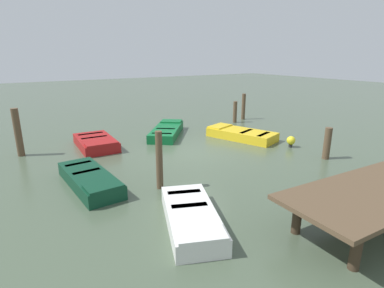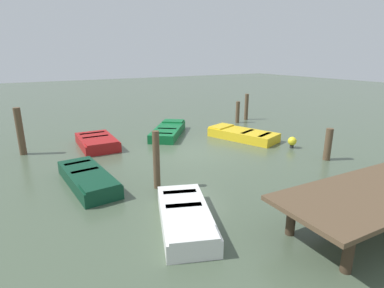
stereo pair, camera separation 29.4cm
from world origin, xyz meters
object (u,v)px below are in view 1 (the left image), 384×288
Objects in this scene: rowboat_red at (96,142)px; marker_buoy at (291,141)px; rowboat_yellow at (241,134)px; mooring_piling_mid_right at (243,107)px; rowboat_white at (191,217)px; mooring_piling_center at (159,160)px; mooring_piling_mid_left at (18,132)px; mooring_piling_far_left at (327,143)px; rowboat_dark_green at (90,179)px; rowboat_green at (167,131)px; mooring_piling_near_right at (235,112)px.

marker_buoy reaches higher than rowboat_red.
rowboat_yellow is at bearing 72.46° from rowboat_red.
rowboat_white is at bearing 43.70° from mooring_piling_mid_right.
mooring_piling_center is at bearing -166.71° from rowboat_white.
mooring_piling_mid_right reaches higher than rowboat_yellow.
mooring_piling_mid_right is 5.98m from marker_buoy.
mooring_piling_mid_left is (2.78, -0.43, 0.71)m from rowboat_red.
mooring_piling_far_left is at bearing 73.14° from mooring_piling_mid_right.
rowboat_red is at bearing 7.58° from mooring_piling_mid_right.
mooring_piling_mid_left is at bearing -164.57° from rowboat_dark_green.
mooring_piling_mid_right reaches higher than rowboat_dark_green.
mooring_piling_mid_left is 6.47m from mooring_piling_center.
mooring_piling_center is (-3.28, 5.58, -0.07)m from mooring_piling_mid_left.
marker_buoy is (-0.88, 2.19, 0.07)m from rowboat_yellow.
marker_buoy is (-6.55, -0.82, -0.58)m from mooring_piling_center.
rowboat_green is 2.74× the size of mooring_piling_near_right.
rowboat_green is 3.51m from rowboat_red.
mooring_piling_mid_left reaches higher than marker_buoy.
mooring_piling_far_left is at bearing 146.49° from mooring_piling_mid_left.
rowboat_green is at bearing -52.16° from marker_buoy.
mooring_piling_mid_right is 0.83× the size of mooring_piling_mid_left.
mooring_piling_center is at bearing 37.62° from mooring_piling_near_right.
mooring_piling_near_right is at bearing -178.13° from mooring_piling_mid_left.
rowboat_white is 1.10× the size of rowboat_red.
rowboat_dark_green is at bearing -2.79° from marker_buoy.
rowboat_dark_green is (7.39, 1.78, 0.00)m from rowboat_yellow.
mooring_piling_far_left is (-3.51, 6.29, 0.39)m from rowboat_green.
marker_buoy reaches higher than rowboat_yellow.
rowboat_yellow is 7.94m from rowboat_white.
mooring_piling_center is at bearing 36.19° from mooring_piling_mid_right.
rowboat_white is 2.35m from mooring_piling_center.
mooring_piling_center reaches higher than mooring_piling_near_right.
rowboat_green is 5.82m from mooring_piling_mid_right.
marker_buoy is (-9.83, 4.76, -0.64)m from mooring_piling_mid_left.
mooring_piling_near_right is (-2.02, -2.93, 0.40)m from rowboat_yellow.
mooring_piling_far_left reaches higher than rowboat_white.
marker_buoy is at bearing -177.59° from rowboat_yellow.
marker_buoy is (1.15, 5.11, -0.33)m from mooring_piling_near_right.
rowboat_yellow is 1.84× the size of mooring_piling_mid_left.
rowboat_yellow is 2.36m from marker_buoy.
mooring_piling_center reaches higher than rowboat_yellow.
mooring_piling_mid_right is (-9.00, -8.60, 0.56)m from rowboat_white.
mooring_piling_mid_right is (-2.20, -7.27, 0.17)m from mooring_piling_far_left.
rowboat_white is at bearing 11.09° from mooring_piling_far_left.
mooring_piling_near_right is at bearing -54.12° from rowboat_yellow.
mooring_piling_mid_left is at bearing 54.52° from rowboat_yellow.
mooring_piling_mid_right reaches higher than mooring_piling_far_left.
marker_buoy is at bearing 77.36° from mooring_piling_near_right.
mooring_piling_mid_right is at bearing 99.16° from rowboat_red.
mooring_piling_near_right reaches higher than rowboat_dark_green.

